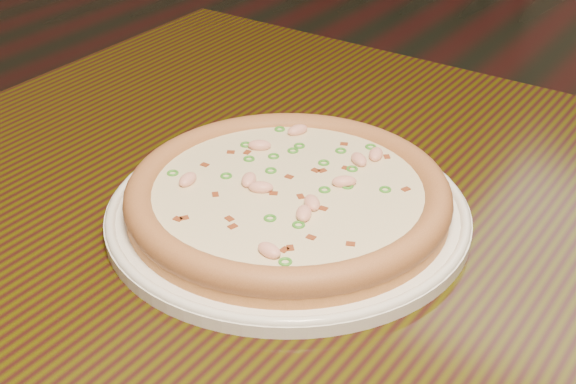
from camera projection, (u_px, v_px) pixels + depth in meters
The scene contains 4 objects.
ground at pixel (499, 370), 1.66m from camera, with size 9.00×9.00×0.00m, color black.
hero_table at pixel (413, 314), 0.81m from camera, with size 1.20×0.80×0.75m.
plate at pixel (288, 211), 0.78m from camera, with size 0.35×0.35×0.02m.
pizza at pixel (288, 195), 0.77m from camera, with size 0.31×0.31×0.03m.
Camera 1 is at (0.33, -1.26, 1.18)m, focal length 50.00 mm.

